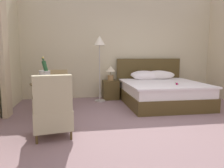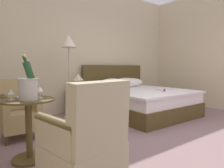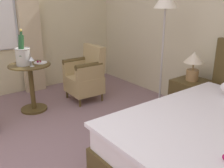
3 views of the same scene
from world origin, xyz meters
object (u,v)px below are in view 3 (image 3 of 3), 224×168
Objects in this scene: nightstand at (190,98)px; floor_lamp_brass at (165,12)px; wine_glass_near_bucket at (31,59)px; wine_glass_near_edge at (27,56)px; bedside_lamp at (194,62)px; side_table_round at (32,84)px; champagne_bucket at (23,54)px; snack_plate at (40,62)px; armchair_by_window at (86,75)px.

floor_lamp_brass reaches higher than nightstand.
wine_glass_near_edge is (-0.30, 0.04, -0.01)m from wine_glass_near_bucket.
side_table_round is at bearing -131.17° from bedside_lamp.
champagne_bucket is 4.06× the size of wine_glass_near_edge.
wine_glass_near_bucket reaches higher than snack_plate.
floor_lamp_brass is at bearing -141.83° from bedside_lamp.
nightstand is at bearing 48.83° from side_table_round.
side_table_round is 0.88m from armchair_by_window.
side_table_round is 1.42× the size of champagne_bucket.
champagne_bucket is (-1.19, -1.55, -0.58)m from floor_lamp_brass.
nightstand is 2.32m from side_table_round.
wine_glass_near_bucket is (0.14, 0.07, -0.05)m from champagne_bucket.
armchair_by_window reaches higher than side_table_round.
bedside_lamp reaches higher than wine_glass_near_edge.
floor_lamp_brass reaches higher than side_table_round.
nightstand is 0.74× the size of side_table_round.
armchair_by_window is at bearing 83.05° from snack_plate.
side_table_round is at bearing -94.76° from snack_plate.
snack_plate reaches higher than nightstand.
armchair_by_window reaches higher than nightstand.
floor_lamp_brass is at bearing -141.83° from nightstand.
floor_lamp_brass is at bearing 29.00° from armchair_by_window.
snack_plate is at bearing -133.68° from nightstand.
champagne_bucket is 3.65× the size of wine_glass_near_bucket.
armchair_by_window is (-1.42, -0.87, -0.37)m from bedside_lamp.
champagne_bucket is 0.20m from wine_glass_near_edge.
bedside_lamp is 0.23× the size of floor_lamp_brass.
bedside_lamp is at bearing 46.32° from snack_plate.
bedside_lamp is 1.71m from armchair_by_window.
side_table_round is 0.79× the size of armchair_by_window.
floor_lamp_brass is 1.91m from snack_plate.
snack_plate is at bearing 85.26° from champagne_bucket.
floor_lamp_brass reaches higher than wine_glass_near_bucket.
floor_lamp_brass is (-0.34, -0.26, 1.18)m from nightstand.
floor_lamp_brass is 2.16m from side_table_round.
floor_lamp_brass is at bearing 46.94° from wine_glass_near_edge.
armchair_by_window is at bearing -148.66° from bedside_lamp.
snack_plate is at bearing 126.03° from wine_glass_near_bucket.
champagne_bucket is 0.56× the size of armchair_by_window.
wine_glass_near_bucket is 0.72× the size of snack_plate.
bedside_lamp reaches higher than wine_glass_near_bucket.
floor_lamp_brass reaches higher than wine_glass_near_edge.
wine_glass_near_edge is at bearing -143.86° from snack_plate.
armchair_by_window is (0.27, 0.84, -0.39)m from wine_glass_near_edge.
side_table_round is at bearing -96.55° from armchair_by_window.
nightstand is 1.67m from armchair_by_window.
champagne_bucket is at bearing -154.32° from wine_glass_near_bucket.
side_table_round is 5.17× the size of wine_glass_near_bucket.
floor_lamp_brass is 2.44× the size of side_table_round.
wine_glass_near_edge reaches higher than side_table_round.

